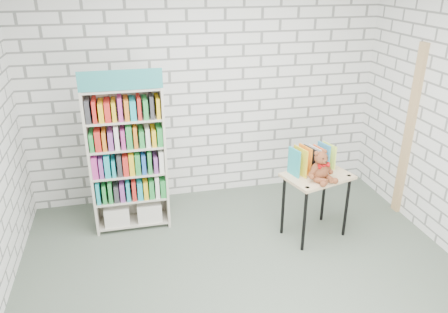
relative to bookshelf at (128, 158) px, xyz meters
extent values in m
plane|color=#4E5B4D|center=(1.04, -1.36, -0.87)|extent=(4.50, 4.50, 0.00)
cube|color=silver|center=(1.04, 0.64, 0.53)|extent=(4.50, 0.02, 2.80)
cube|color=beige|center=(-0.41, -0.01, -0.02)|extent=(0.03, 0.33, 1.70)
cube|color=beige|center=(0.41, -0.01, -0.02)|extent=(0.03, 0.33, 1.70)
cube|color=beige|center=(0.00, 0.15, -0.02)|extent=(0.85, 0.02, 1.70)
cube|color=teal|center=(0.00, -0.16, 0.93)|extent=(0.85, 0.02, 0.21)
cube|color=beige|center=(0.00, -0.01, -0.81)|extent=(0.79, 0.31, 0.02)
cube|color=beige|center=(0.00, -0.01, -0.49)|extent=(0.79, 0.31, 0.02)
cube|color=beige|center=(0.00, -0.01, -0.17)|extent=(0.79, 0.31, 0.02)
cube|color=beige|center=(0.00, -0.01, 0.15)|extent=(0.79, 0.31, 0.02)
cube|color=beige|center=(0.00, -0.01, 0.47)|extent=(0.79, 0.31, 0.02)
cube|color=beige|center=(0.00, -0.01, 0.81)|extent=(0.79, 0.31, 0.02)
cube|color=silver|center=(-0.19, -0.01, -0.69)|extent=(0.28, 0.27, 0.23)
cube|color=silver|center=(0.19, -0.01, -0.69)|extent=(0.28, 0.27, 0.23)
cube|color=orange|center=(0.00, -0.02, -0.37)|extent=(0.79, 0.27, 0.23)
cube|color=#BF338C|center=(0.00, -0.02, -0.05)|extent=(0.79, 0.27, 0.23)
cube|color=#19A5B2|center=(0.00, -0.02, 0.27)|extent=(0.79, 0.27, 0.23)
cube|color=white|center=(0.00, -0.02, 0.59)|extent=(0.79, 0.27, 0.23)
cube|color=tan|center=(2.01, -0.68, -0.12)|extent=(0.82, 0.67, 0.03)
cylinder|color=black|center=(1.77, -0.95, -0.50)|extent=(0.03, 0.03, 0.73)
cylinder|color=black|center=(1.67, -0.58, -0.50)|extent=(0.03, 0.03, 0.73)
cylinder|color=black|center=(2.35, -0.78, -0.50)|extent=(0.03, 0.03, 0.73)
cylinder|color=black|center=(2.24, -0.41, -0.50)|extent=(0.03, 0.03, 0.73)
cylinder|color=black|center=(1.78, -0.93, -0.11)|extent=(0.05, 0.05, 0.01)
cylinder|color=black|center=(2.34, -0.77, -0.11)|extent=(0.05, 0.05, 0.01)
cube|color=teal|center=(1.75, -0.64, 0.04)|extent=(0.07, 0.21, 0.29)
cube|color=gold|center=(1.81, -0.62, 0.04)|extent=(0.07, 0.21, 0.29)
cube|color=orange|center=(1.88, -0.60, 0.04)|extent=(0.07, 0.21, 0.29)
cube|color=black|center=(1.94, -0.58, 0.04)|extent=(0.07, 0.21, 0.29)
cube|color=silver|center=(2.01, -0.56, 0.04)|extent=(0.07, 0.21, 0.29)
cube|color=#F95B2B|center=(2.08, -0.54, 0.04)|extent=(0.07, 0.21, 0.29)
cube|color=teal|center=(2.14, -0.52, 0.04)|extent=(0.07, 0.21, 0.29)
cube|color=#DBF852|center=(2.21, -0.50, 0.04)|extent=(0.07, 0.21, 0.29)
ellipsoid|color=maroon|center=(1.98, -0.78, -0.01)|extent=(0.20, 0.17, 0.20)
sphere|color=maroon|center=(1.98, -0.79, 0.14)|extent=(0.14, 0.14, 0.14)
sphere|color=maroon|center=(1.92, -0.78, 0.20)|extent=(0.05, 0.05, 0.05)
sphere|color=maroon|center=(2.02, -0.76, 0.20)|extent=(0.05, 0.05, 0.05)
sphere|color=maroon|center=(1.99, -0.84, 0.12)|extent=(0.06, 0.06, 0.06)
sphere|color=black|center=(1.97, -0.85, 0.16)|extent=(0.02, 0.02, 0.02)
sphere|color=black|center=(2.02, -0.83, 0.16)|extent=(0.02, 0.02, 0.02)
sphere|color=black|center=(2.00, -0.86, 0.13)|extent=(0.02, 0.02, 0.02)
cylinder|color=maroon|center=(1.89, -0.82, 0.02)|extent=(0.11, 0.08, 0.14)
cylinder|color=maroon|center=(2.08, -0.77, 0.02)|extent=(0.10, 0.10, 0.14)
sphere|color=maroon|center=(1.86, -0.84, -0.04)|extent=(0.06, 0.06, 0.06)
sphere|color=maroon|center=(2.11, -0.78, -0.04)|extent=(0.06, 0.06, 0.06)
cylinder|color=maroon|center=(1.95, -0.89, -0.07)|extent=(0.13, 0.16, 0.08)
cylinder|color=maroon|center=(2.06, -0.86, -0.07)|extent=(0.07, 0.15, 0.08)
sphere|color=maroon|center=(1.94, -0.96, -0.07)|extent=(0.07, 0.07, 0.07)
sphere|color=maroon|center=(2.10, -0.92, -0.07)|extent=(0.07, 0.07, 0.07)
cone|color=#B10B0E|center=(1.96, -0.85, 0.08)|extent=(0.07, 0.07, 0.05)
cone|color=#B10B0E|center=(2.02, -0.83, 0.08)|extent=(0.07, 0.07, 0.05)
sphere|color=#B10B0E|center=(1.99, -0.84, 0.08)|extent=(0.03, 0.03, 0.03)
cube|color=tan|center=(3.27, -0.41, 0.18)|extent=(0.05, 0.12, 2.10)
camera|label=1|loc=(0.04, -4.64, 1.98)|focal=35.00mm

